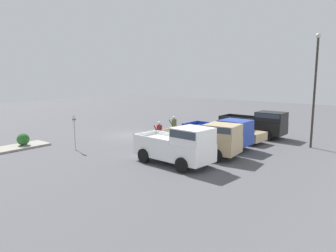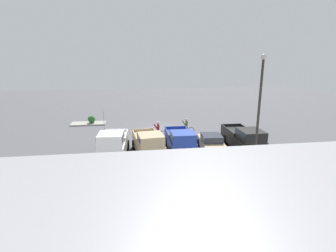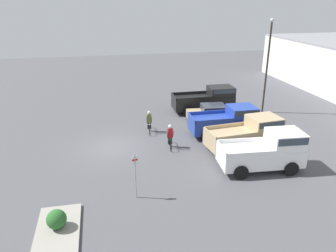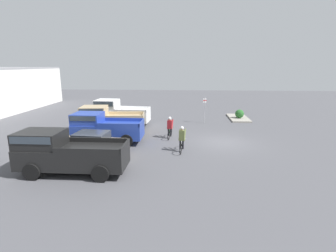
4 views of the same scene
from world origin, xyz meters
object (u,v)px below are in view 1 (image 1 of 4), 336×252
at_px(shrub, 23,139).
at_px(cyclist_1, 174,126).
at_px(pickup_truck_0, 257,123).
at_px(pickup_truck_2, 207,139).
at_px(cyclist_0, 159,132).
at_px(lamppost, 315,83).
at_px(pickup_truck_1, 222,133).
at_px(fire_lane_sign, 75,129).
at_px(sedan_0, 237,132).
at_px(pickup_truck_3, 179,145).

bearing_deg(shrub, cyclist_1, 151.40).
xyz_separation_m(pickup_truck_0, pickup_truck_2, (8.36, 0.18, -0.01)).
bearing_deg(cyclist_0, lamppost, 119.88).
height_order(pickup_truck_1, fire_lane_sign, fire_lane_sign).
height_order(sedan_0, pickup_truck_3, pickup_truck_3).
height_order(sedan_0, shrub, sedan_0).
relative_size(lamppost, shrub, 9.22).
height_order(pickup_truck_0, pickup_truck_2, pickup_truck_0).
relative_size(sedan_0, pickup_truck_3, 0.88).
bearing_deg(pickup_truck_0, pickup_truck_1, -2.95).
bearing_deg(pickup_truck_2, shrub, -62.62).
xyz_separation_m(pickup_truck_3, cyclist_1, (-7.34, -6.08, -0.38)).
relative_size(pickup_truck_2, cyclist_1, 2.87).
bearing_deg(shrub, pickup_truck_3, 105.76).
bearing_deg(pickup_truck_2, cyclist_1, -125.73).
xyz_separation_m(sedan_0, lamppost, (-1.43, 5.25, 3.98)).
bearing_deg(sedan_0, lamppost, 105.29).
height_order(pickup_truck_1, shrub, pickup_truck_1).
height_order(pickup_truck_0, sedan_0, pickup_truck_0).
xyz_separation_m(pickup_truck_3, fire_lane_sign, (1.49, -8.15, 0.30)).
height_order(pickup_truck_0, pickup_truck_3, pickup_truck_3).
distance_m(cyclist_0, fire_lane_sign, 6.48).
relative_size(sedan_0, lamppost, 0.54).
distance_m(pickup_truck_2, cyclist_0, 5.41).
bearing_deg(pickup_truck_1, shrub, -52.17).
xyz_separation_m(sedan_0, pickup_truck_3, (8.43, 0.48, 0.49)).
relative_size(pickup_truck_3, fire_lane_sign, 2.00).
xyz_separation_m(cyclist_1, fire_lane_sign, (8.83, -2.07, 0.68)).
height_order(cyclist_0, lamppost, lamppost).
bearing_deg(fire_lane_sign, sedan_0, 142.29).
bearing_deg(shrub, pickup_truck_2, 117.38).
distance_m(lamppost, shrub, 21.68).
height_order(pickup_truck_0, fire_lane_sign, fire_lane_sign).
relative_size(pickup_truck_3, lamppost, 0.62).
relative_size(pickup_truck_1, pickup_truck_3, 0.98).
bearing_deg(pickup_truck_0, cyclist_0, -35.70).
bearing_deg(lamppost, fire_lane_sign, -48.69).
bearing_deg(pickup_truck_2, sedan_0, -173.71).
height_order(sedan_0, lamppost, lamppost).
xyz_separation_m(pickup_truck_1, shrub, (8.99, -11.58, -0.54)).
relative_size(pickup_truck_0, fire_lane_sign, 2.19).
bearing_deg(cyclist_0, pickup_truck_2, 75.86).
distance_m(pickup_truck_0, cyclist_1, 7.18).
xyz_separation_m(pickup_truck_0, fire_lane_sign, (12.72, -8.10, 0.36)).
distance_m(sedan_0, cyclist_0, 6.27).
bearing_deg(cyclist_1, cyclist_0, 17.18).
bearing_deg(fire_lane_sign, pickup_truck_1, 132.32).
relative_size(cyclist_1, lamppost, 0.22).
relative_size(sedan_0, fire_lane_sign, 1.76).
bearing_deg(fire_lane_sign, shrub, -63.51).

